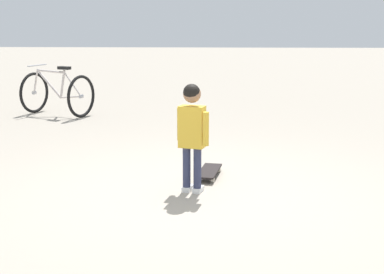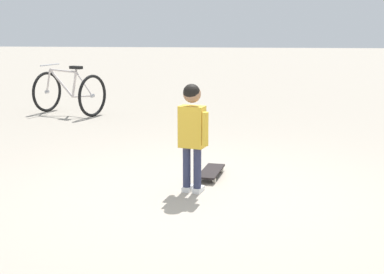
{
  "view_description": "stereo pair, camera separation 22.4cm",
  "coord_description": "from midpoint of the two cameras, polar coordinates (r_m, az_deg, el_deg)",
  "views": [
    {
      "loc": [
        0.14,
        -5.19,
        1.7
      ],
      "look_at": [
        -0.06,
        0.16,
        0.55
      ],
      "focal_mm": 53.73,
      "sensor_mm": 36.0,
      "label": 1
    },
    {
      "loc": [
        0.37,
        -5.18,
        1.7
      ],
      "look_at": [
        -0.06,
        0.16,
        0.55
      ],
      "focal_mm": 53.73,
      "sensor_mm": 36.0,
      "label": 2
    }
  ],
  "objects": [
    {
      "name": "ground_plane",
      "position": [
        5.46,
        -0.61,
        -6.01
      ],
      "size": [
        50.0,
        50.0,
        0.0
      ],
      "primitive_type": "plane",
      "color": "#9E9384"
    },
    {
      "name": "child_person",
      "position": [
        5.45,
        -1.17,
        1.09
      ],
      "size": [
        0.31,
        0.3,
        1.06
      ],
      "color": "#2D3351",
      "rests_on": "ground"
    },
    {
      "name": "skateboard",
      "position": [
        6.11,
        0.65,
        -3.45
      ],
      "size": [
        0.28,
        0.6,
        0.07
      ],
      "color": "black",
      "rests_on": "ground"
    },
    {
      "name": "bicycle_mid",
      "position": [
        10.11,
        -13.87,
        4.26
      ],
      "size": [
        1.27,
        1.09,
        0.85
      ],
      "color": "black",
      "rests_on": "ground"
    }
  ]
}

